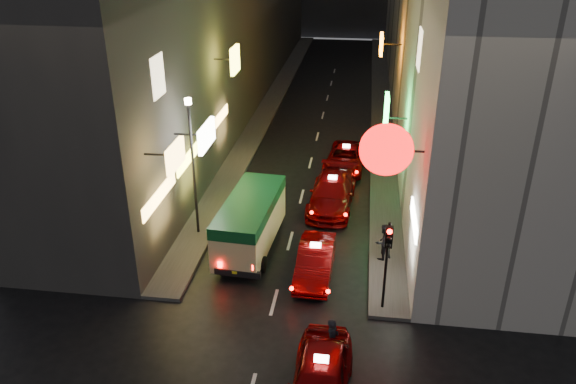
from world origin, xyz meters
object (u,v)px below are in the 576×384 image
at_px(taxi_near, 321,378).
at_px(pedestrian_crossing, 333,337).
at_px(traffic_light, 388,249).
at_px(minibus, 250,218).
at_px(lamp_post, 193,159).

xyz_separation_m(taxi_near, pedestrian_crossing, (0.23, 1.80, 0.00)).
height_order(pedestrian_crossing, traffic_light, traffic_light).
height_order(minibus, taxi_near, minibus).
relative_size(minibus, traffic_light, 1.60).
relative_size(taxi_near, pedestrian_crossing, 3.15).
bearing_deg(minibus, taxi_near, -65.64).
relative_size(traffic_light, lamp_post, 0.56).
bearing_deg(pedestrian_crossing, taxi_near, -166.30).
bearing_deg(traffic_light, minibus, 146.38).
bearing_deg(taxi_near, minibus, 114.36).
relative_size(minibus, taxi_near, 1.00).
bearing_deg(lamp_post, minibus, -17.21).
height_order(traffic_light, lamp_post, lamp_post).
xyz_separation_m(taxi_near, traffic_light, (1.89, 4.47, 1.81)).
relative_size(minibus, lamp_post, 0.90).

